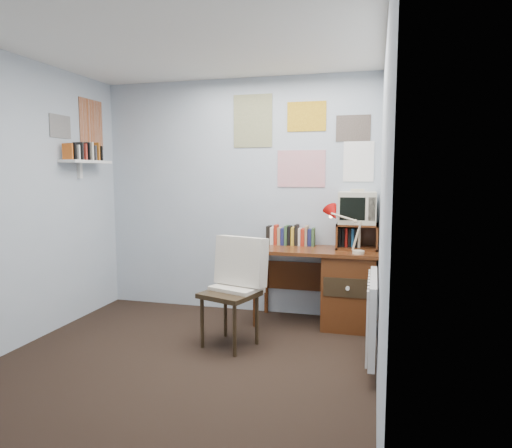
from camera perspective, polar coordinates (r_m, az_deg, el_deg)
The scene contains 14 objects.
ground at distance 3.64m, azimuth -10.89°, elevation -18.17°, with size 3.50×3.50×0.00m, color black.
back_wall at distance 4.95m, azimuth -2.40°, elevation 3.43°, with size 3.00×0.02×2.50m, color #B0BBCA.
right_wall at distance 2.99m, azimuth 15.50°, elevation 1.26°, with size 0.02×3.50×2.50m, color #B0BBCA.
ceiling at distance 3.46m, azimuth -11.83°, elevation 22.98°, with size 3.00×3.50×0.02m, color white.
desk at distance 4.60m, azimuth 10.84°, elevation -7.57°, with size 1.20×0.55×0.76m.
desk_chair at distance 4.00m, azimuth -3.32°, elevation -8.77°, with size 0.47×0.45×0.92m, color black.
desk_lamp at distance 4.32m, azimuth 12.74°, elevation -1.04°, with size 0.28×0.24×0.40m, color red.
tv_riser at distance 4.61m, azimuth 12.53°, elevation -1.50°, with size 0.40×0.30×0.25m, color #613016.
crt_tv at distance 4.60m, azimuth 12.53°, elevation 2.19°, with size 0.36×0.33×0.34m, color beige.
book_row at distance 4.74m, azimuth 4.94°, elevation -1.33°, with size 0.60×0.14×0.22m, color #613016.
radiator at distance 3.69m, azimuth 14.38°, elevation -10.93°, with size 0.09×0.80×0.60m, color white.
wall_shelf at distance 4.98m, azimuth -20.46°, elevation 7.31°, with size 0.20×0.62×0.24m, color white.
posters_back at distance 4.79m, azimuth 5.71°, elevation 10.49°, with size 1.20×0.01×0.90m, color white.
posters_left at distance 5.06m, azimuth -21.52°, elevation 11.57°, with size 0.01×0.70×0.60m, color white.
Camera 1 is at (1.46, -2.97, 1.50)m, focal length 32.00 mm.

